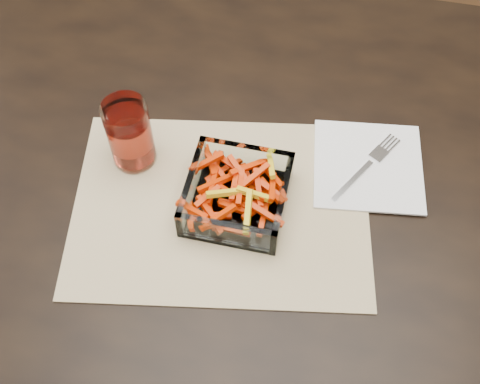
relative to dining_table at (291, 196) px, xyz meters
name	(u,v)px	position (x,y,z in m)	size (l,w,h in m)	color
dining_table	(291,196)	(0.00, 0.00, 0.00)	(1.60, 0.90, 0.75)	black
placemat	(221,206)	(-0.10, -0.10, 0.09)	(0.45, 0.33, 0.00)	tan
glass_bowl	(237,196)	(-0.08, -0.09, 0.11)	(0.15, 0.15, 0.06)	white
tumbler	(130,136)	(-0.25, -0.04, 0.15)	(0.07, 0.07, 0.12)	white
napkin	(368,166)	(0.11, 0.02, 0.09)	(0.17, 0.17, 0.00)	white
fork	(368,165)	(0.11, 0.02, 0.10)	(0.10, 0.15, 0.00)	silver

